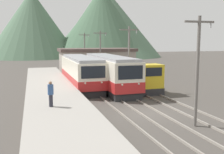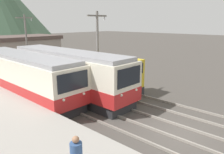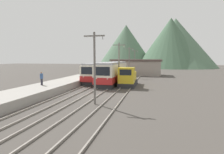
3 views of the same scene
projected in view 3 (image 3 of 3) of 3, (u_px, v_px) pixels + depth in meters
ground_plane at (92, 95)px, 20.68m from camera, size 200.00×200.00×0.00m
platform_left at (45, 89)px, 22.07m from camera, size 4.50×54.00×0.94m
track_left at (72, 94)px, 21.27m from camera, size 1.54×60.00×0.14m
track_center at (93, 95)px, 20.62m from camera, size 1.54×60.00×0.14m
track_right at (118, 96)px, 19.93m from camera, size 1.54×60.00×0.14m
commuter_train_left at (101, 73)px, 32.75m from camera, size 2.84×12.99×3.52m
commuter_train_center at (113, 74)px, 30.14m from camera, size 2.84×13.07×3.68m
shunting_locomotive at (128, 78)px, 27.37m from camera, size 2.40×6.01×3.00m
catenary_mast_near at (95, 65)px, 16.26m from camera, size 2.00×0.20×6.75m
catenary_mast_mid at (119, 62)px, 27.56m from camera, size 2.00×0.20×6.75m
catenary_mast_far at (129, 61)px, 38.87m from camera, size 2.00×0.20×6.75m
catenary_mast_distant at (135, 60)px, 50.17m from camera, size 2.00×0.20×6.75m
person_on_platform at (42, 78)px, 22.17m from camera, size 0.38×0.38×1.71m
station_building at (136, 67)px, 44.97m from camera, size 12.60×6.30×4.04m
mountain_backdrop at (160, 44)px, 84.15m from camera, size 57.51×38.67×22.94m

